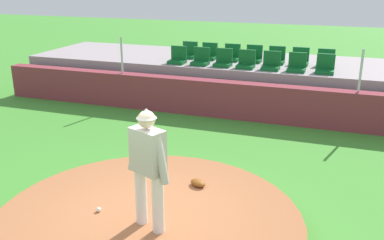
% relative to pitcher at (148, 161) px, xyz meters
% --- Properties ---
extents(ground_plane, '(60.00, 60.00, 0.00)m').
position_rel_pitcher_xyz_m(ground_plane, '(-0.15, 0.21, -1.29)').
color(ground_plane, '#3E892E').
extents(pitchers_mound, '(4.71, 4.71, 0.25)m').
position_rel_pitcher_xyz_m(pitchers_mound, '(-0.15, 0.21, -1.17)').
color(pitchers_mound, '#9F5E39').
rests_on(pitchers_mound, ground_plane).
extents(pitcher, '(0.78, 0.43, 1.80)m').
position_rel_pitcher_xyz_m(pitcher, '(0.00, 0.00, 0.00)').
color(pitcher, white).
rests_on(pitcher, pitchers_mound).
extents(baseball, '(0.07, 0.07, 0.07)m').
position_rel_pitcher_xyz_m(baseball, '(-0.93, 0.11, -1.01)').
color(baseball, white).
rests_on(baseball, pitchers_mound).
extents(fielding_glove, '(0.36, 0.32, 0.11)m').
position_rel_pitcher_xyz_m(fielding_glove, '(0.25, 1.44, -0.99)').
color(fielding_glove, brown).
rests_on(fielding_glove, pitchers_mound).
extents(brick_barrier, '(14.66, 0.40, 1.00)m').
position_rel_pitcher_xyz_m(brick_barrier, '(-0.15, 6.05, -0.80)').
color(brick_barrier, maroon).
rests_on(brick_barrier, ground_plane).
extents(fence_post_left, '(0.06, 0.06, 1.05)m').
position_rel_pitcher_xyz_m(fence_post_left, '(-3.62, 6.05, 0.23)').
color(fence_post_left, silver).
rests_on(fence_post_left, brick_barrier).
extents(fence_post_right, '(0.06, 0.06, 1.05)m').
position_rel_pitcher_xyz_m(fence_post_right, '(2.84, 6.05, 0.23)').
color(fence_post_right, silver).
rests_on(fence_post_right, brick_barrier).
extents(bleacher_platform, '(14.28, 3.33, 1.21)m').
position_rel_pitcher_xyz_m(bleacher_platform, '(-0.15, 8.16, -0.69)').
color(bleacher_platform, gray).
rests_on(bleacher_platform, ground_plane).
extents(stadium_chair_0, '(0.48, 0.44, 0.50)m').
position_rel_pitcher_xyz_m(stadium_chair_0, '(-2.25, 6.99, 0.07)').
color(stadium_chair_0, '#0E5A25').
rests_on(stadium_chair_0, bleacher_platform).
extents(stadium_chair_1, '(0.48, 0.44, 0.50)m').
position_rel_pitcher_xyz_m(stadium_chair_1, '(-1.53, 7.01, 0.07)').
color(stadium_chair_1, '#0E5A25').
rests_on(stadium_chair_1, bleacher_platform).
extents(stadium_chair_2, '(0.48, 0.44, 0.50)m').
position_rel_pitcher_xyz_m(stadium_chair_2, '(-0.85, 7.03, 0.07)').
color(stadium_chair_2, '#0E5A25').
rests_on(stadium_chair_2, bleacher_platform).
extents(stadium_chair_3, '(0.48, 0.44, 0.50)m').
position_rel_pitcher_xyz_m(stadium_chair_3, '(-0.17, 7.00, 0.07)').
color(stadium_chair_3, '#0E5A25').
rests_on(stadium_chair_3, bleacher_platform).
extents(stadium_chair_4, '(0.48, 0.44, 0.50)m').
position_rel_pitcher_xyz_m(stadium_chair_4, '(0.53, 7.02, 0.07)').
color(stadium_chair_4, '#0E5A25').
rests_on(stadium_chair_4, bleacher_platform).
extents(stadium_chair_5, '(0.48, 0.44, 0.50)m').
position_rel_pitcher_xyz_m(stadium_chair_5, '(1.23, 7.02, 0.07)').
color(stadium_chair_5, '#0E5A25').
rests_on(stadium_chair_5, bleacher_platform).
extents(stadium_chair_6, '(0.48, 0.44, 0.50)m').
position_rel_pitcher_xyz_m(stadium_chair_6, '(1.98, 7.04, 0.07)').
color(stadium_chair_6, '#0E5A25').
rests_on(stadium_chair_6, bleacher_platform).
extents(stadium_chair_7, '(0.48, 0.44, 0.50)m').
position_rel_pitcher_xyz_m(stadium_chair_7, '(-2.23, 7.95, 0.07)').
color(stadium_chair_7, '#0E5A25').
rests_on(stadium_chair_7, bleacher_platform).
extents(stadium_chair_8, '(0.48, 0.44, 0.50)m').
position_rel_pitcher_xyz_m(stadium_chair_8, '(-1.57, 7.93, 0.07)').
color(stadium_chair_8, '#0E5A25').
rests_on(stadium_chair_8, bleacher_platform).
extents(stadium_chair_9, '(0.48, 0.44, 0.50)m').
position_rel_pitcher_xyz_m(stadium_chair_9, '(-0.84, 7.94, 0.07)').
color(stadium_chair_9, '#0E5A25').
rests_on(stadium_chair_9, bleacher_platform).
extents(stadium_chair_10, '(0.48, 0.44, 0.50)m').
position_rel_pitcher_xyz_m(stadium_chair_10, '(-0.15, 7.95, 0.07)').
color(stadium_chair_10, '#0E5A25').
rests_on(stadium_chair_10, bleacher_platform).
extents(stadium_chair_11, '(0.48, 0.44, 0.50)m').
position_rel_pitcher_xyz_m(stadium_chair_11, '(0.53, 7.94, 0.07)').
color(stadium_chair_11, '#0E5A25').
rests_on(stadium_chair_11, bleacher_platform).
extents(stadium_chair_12, '(0.48, 0.44, 0.50)m').
position_rel_pitcher_xyz_m(stadium_chair_12, '(1.23, 7.95, 0.07)').
color(stadium_chair_12, '#0E5A25').
rests_on(stadium_chair_12, bleacher_platform).
extents(stadium_chair_13, '(0.48, 0.44, 0.50)m').
position_rel_pitcher_xyz_m(stadium_chair_13, '(1.95, 7.91, 0.07)').
color(stadium_chair_13, '#0E5A25').
rests_on(stadium_chair_13, bleacher_platform).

